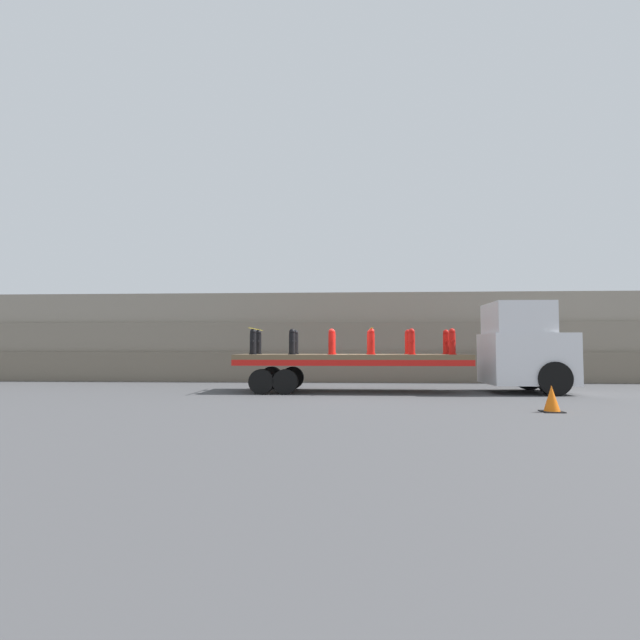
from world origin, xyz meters
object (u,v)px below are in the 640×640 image
fire_hydrant_black_far_0 (258,342)px  fire_hydrant_red_near_3 (371,342)px  fire_hydrant_red_far_3 (370,342)px  flatbed_trailer (337,361)px  traffic_cone (552,399)px  fire_hydrant_red_far_5 (446,342)px  truck_cab (527,348)px  fire_hydrant_red_far_4 (408,342)px  fire_hydrant_black_near_1 (292,342)px  fire_hydrant_red_far_2 (333,342)px  fire_hydrant_black_near_0 (253,342)px  fire_hydrant_red_near_5 (452,342)px  fire_hydrant_red_near_4 (412,342)px  fire_hydrant_red_near_2 (332,342)px  fire_hydrant_black_far_1 (295,342)px

fire_hydrant_black_far_0 → fire_hydrant_red_near_3: size_ratio=1.00×
fire_hydrant_red_far_3 → flatbed_trailer: bearing=-156.0°
traffic_cone → fire_hydrant_red_far_3: bearing=125.3°
fire_hydrant_red_far_5 → truck_cab: bearing=-11.2°
fire_hydrant_red_far_3 → fire_hydrant_red_far_4: bearing=0.0°
traffic_cone → fire_hydrant_black_far_0: bearing=144.8°
traffic_cone → fire_hydrant_black_near_1: bearing=145.3°
fire_hydrant_red_far_2 → fire_hydrant_black_near_0: bearing=-158.8°
fire_hydrant_black_far_0 → fire_hydrant_red_near_5: 6.95m
fire_hydrant_red_far_2 → fire_hydrant_red_near_4: 2.95m
traffic_cone → fire_hydrant_red_near_2: bearing=139.1°
fire_hydrant_red_near_5 → fire_hydrant_red_near_4: bearing=180.0°
fire_hydrant_black_near_0 → fire_hydrant_red_near_2: bearing=0.0°
fire_hydrant_black_near_1 → fire_hydrant_red_near_3: bearing=0.0°
fire_hydrant_black_far_0 → fire_hydrant_red_far_2: 2.75m
fire_hydrant_black_far_0 → fire_hydrant_red_far_3: 4.12m
fire_hydrant_red_near_5 → fire_hydrant_black_far_0: bearing=171.2°
truck_cab → fire_hydrant_red_near_3: (-5.43, -0.53, 0.22)m
fire_hydrant_red_near_3 → fire_hydrant_red_far_3: 1.06m
flatbed_trailer → fire_hydrant_red_near_2: (-0.18, -0.53, 0.69)m
flatbed_trailer → fire_hydrant_red_far_2: fire_hydrant_red_far_2 is taller
fire_hydrant_black_near_0 → fire_hydrant_red_near_5: 6.87m
fire_hydrant_red_near_5 → traffic_cone: bearing=-73.8°
fire_hydrant_red_near_2 → fire_hydrant_red_near_3: (1.37, 0.00, 0.00)m
fire_hydrant_red_far_2 → fire_hydrant_black_far_1: bearing=180.0°
flatbed_trailer → fire_hydrant_black_near_1: bearing=-161.1°
fire_hydrant_red_near_2 → fire_hydrant_red_near_3: bearing=0.0°
flatbed_trailer → fire_hydrant_red_far_5: 4.04m
truck_cab → traffic_cone: (-1.30, -5.29, -1.22)m
fire_hydrant_black_near_1 → fire_hydrant_red_near_4: size_ratio=1.00×
truck_cab → fire_hydrant_red_near_4: truck_cab is taller
fire_hydrant_black_near_0 → fire_hydrant_black_far_0: bearing=90.0°
fire_hydrant_black_near_1 → traffic_cone: (6.88, -4.76, -1.45)m
fire_hydrant_black_far_0 → fire_hydrant_black_near_1: bearing=-37.7°
flatbed_trailer → fire_hydrant_red_far_3: 1.48m
fire_hydrant_red_near_3 → fire_hydrant_red_far_4: 1.74m
fire_hydrant_black_near_1 → fire_hydrant_red_near_5: (5.50, 0.00, 0.00)m
fire_hydrant_black_far_1 → traffic_cone: size_ratio=1.39×
fire_hydrant_red_near_4 → fire_hydrant_red_far_5: bearing=37.7°
fire_hydrant_red_near_4 → traffic_cone: (2.76, -4.76, -1.45)m
fire_hydrant_black_near_0 → fire_hydrant_black_far_0: (0.00, 1.06, 0.00)m
fire_hydrant_black_far_0 → fire_hydrant_red_near_5: (6.87, -1.06, 0.00)m
fire_hydrant_red_far_2 → fire_hydrant_red_far_4: bearing=0.0°
fire_hydrant_red_near_5 → fire_hydrant_red_near_3: bearing=180.0°
fire_hydrant_red_near_2 → flatbed_trailer: bearing=71.1°
fire_hydrant_red_far_2 → fire_hydrant_red_near_3: bearing=-37.7°
flatbed_trailer → fire_hydrant_red_far_5: bearing=7.7°
fire_hydrant_red_near_2 → fire_hydrant_red_far_4: (2.75, 1.06, 0.00)m
fire_hydrant_black_far_1 → fire_hydrant_black_near_1: bearing=-90.0°
flatbed_trailer → fire_hydrant_red_near_4: bearing=-11.7°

